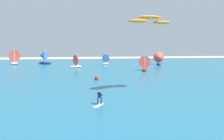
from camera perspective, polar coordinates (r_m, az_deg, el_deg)
The scene contains 10 objects.
ocean at distance 59.05m, azimuth -3.16°, elevation -0.07°, with size 160.00×90.00×0.10m, color #236B89.
kitesurfer at distance 25.50m, azimuth -3.37°, elevation -7.60°, with size 1.49×1.97×1.67m.
kite at distance 31.04m, azimuth 9.53°, elevation 12.35°, with size 6.97×4.46×1.01m.
sailboat_heeled_over at distance 74.73m, azimuth -1.37°, elevation 2.75°, with size 3.22×3.45×3.83m.
sailboat_near_shore at distance 74.01m, azimuth 11.75°, elevation 2.90°, with size 3.62×4.18×4.74m.
sailboat_anchored_offshore at distance 58.35m, azimuth 8.23°, elevation 1.78°, with size 3.38×3.82×4.29m.
sailboat_mid_right at distance 65.48m, azimuth -8.72°, elevation 2.25°, with size 3.73×3.32×4.17m.
sailboat_center_horizon at distance 81.55m, azimuth -23.18°, elevation 3.08°, with size 4.05×4.75×5.50m.
sailboat_leading at distance 79.16m, azimuth -16.96°, elevation 3.20°, with size 4.74×4.09×5.41m.
marker_buoy at distance 43.01m, azimuth -3.92°, elevation -2.01°, with size 0.79×0.79×0.79m, color red.
Camera 1 is at (-4.10, -8.68, 6.99)m, focal length 36.26 mm.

